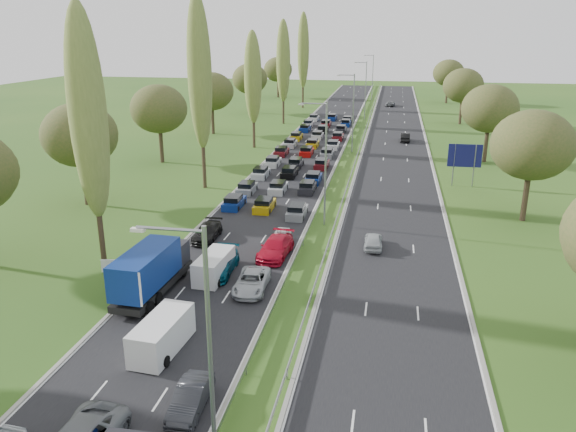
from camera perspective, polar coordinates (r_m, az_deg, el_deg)
The scene contains 23 objects.
ground at distance 91.08m, azimuth 6.59°, elevation 6.70°, with size 260.00×260.00×0.00m, color #2A5119.
near_carriageway at distance 94.20m, azimuth 2.58°, elevation 7.19°, with size 10.50×215.00×0.04m, color black.
far_carriageway at distance 93.33m, azimuth 10.87°, elevation 6.77°, with size 10.50×215.00×0.04m, color black.
central_reservation at distance 93.42m, azimuth 6.72°, elevation 7.33°, with size 2.36×215.00×0.32m.
lamp_columns at distance 88.09m, azimuth 6.63°, elevation 10.26°, with size 0.18×140.18×12.00m.
poplar_row at distance 80.49m, azimuth -5.53°, elevation 14.11°, with size 2.80×127.80×22.44m.
woodland_left at distance 79.41m, azimuth -13.96°, elevation 10.19°, with size 8.00×166.00×11.10m.
woodland_right at distance 77.59m, azimuth 20.73°, elevation 9.38°, with size 8.00×153.00×11.10m.
traffic_queue_fill at distance 89.29m, azimuth 2.10°, elevation 6.86°, with size 9.13×69.33×0.80m.
near_car_3 at distance 51.79m, azimuth -8.21°, elevation -1.63°, with size 1.95×4.80×1.39m, color black.
near_car_7 at distance 44.60m, azimuth -6.91°, elevation -4.83°, with size 2.18×5.37×1.56m, color #053E53.
near_car_9 at distance 30.06m, azimuth -9.87°, elevation -17.74°, with size 1.43×4.09×1.35m, color black.
near_car_10 at distance 41.60m, azimuth -3.71°, elevation -6.65°, with size 2.25×4.88×1.36m, color #A6AAAF.
near_car_11 at distance 47.46m, azimuth -1.26°, elevation -3.20°, with size 2.24×5.51×1.60m, color #B20A21.
near_car_12 at distance 49.96m, azimuth -0.69°, elevation -2.22°, with size 1.59×3.96×1.35m, color white.
far_car_0 at distance 49.90m, azimuth 8.66°, elevation -2.48°, with size 1.57×3.90×1.33m, color #A1A7AA.
far_car_1 at distance 99.33m, azimuth 11.82°, elevation 7.85°, with size 1.57×4.49×1.48m, color black.
far_car_2 at distance 146.20m, azimuth 10.37°, elevation 11.19°, with size 2.16×4.69×1.30m, color slate.
blue_lorry at distance 41.60m, azimuth -13.66°, elevation -5.32°, with size 2.43×8.76×3.70m.
white_van_front at distance 35.08m, azimuth -12.52°, elevation -11.49°, with size 2.02×5.15×2.07m.
white_van_rear at distance 43.88m, azimuth -7.43°, elevation -4.98°, with size 1.87×4.78×1.92m.
info_sign at distance 43.97m, azimuth -17.47°, elevation -5.13°, with size 1.49×0.39×2.10m.
direction_sign at distance 71.62m, azimuth 17.51°, elevation 5.69°, with size 4.00×0.16×5.20m.
Camera 1 is at (10.58, -9.02, 18.29)m, focal length 35.00 mm.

